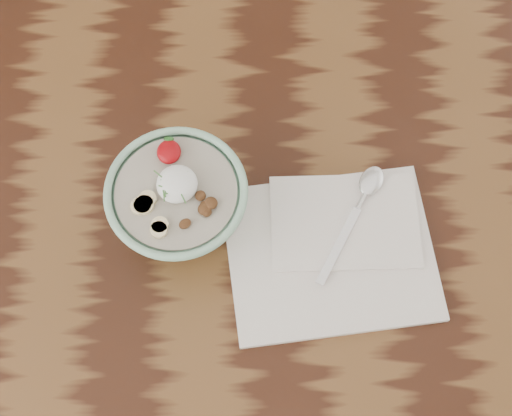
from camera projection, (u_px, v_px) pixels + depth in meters
The scene contains 4 objects.
table at pixel (137, 226), 112.43cm from camera, with size 160.00×90.00×75.00cm.
breakfast_bowl at pixel (179, 203), 96.94cm from camera, with size 19.05×19.05×12.81cm.
napkin at pixel (334, 247), 100.60cm from camera, with size 31.20×26.34×1.77cm.
spoon at pixel (363, 197), 101.85cm from camera, with size 11.47×18.42×1.04cm.
Camera 1 is at (18.06, -39.05, 171.29)cm, focal length 50.00 mm.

